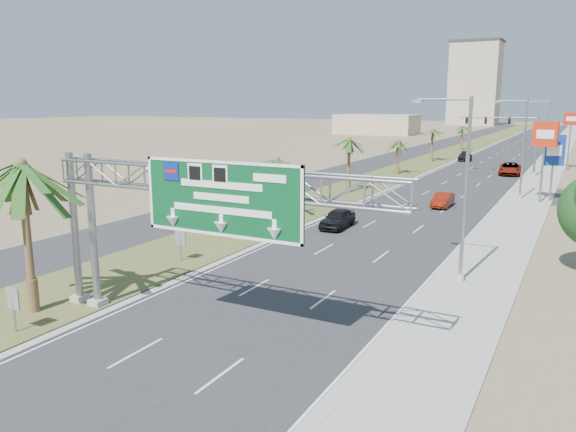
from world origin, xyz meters
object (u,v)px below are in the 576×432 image
at_px(car_mid_lane, 443,200).
at_px(pole_sign_red_far, 571,124).
at_px(sign_gantry, 196,193).
at_px(pole_sign_blue, 554,153).
at_px(car_far, 465,156).
at_px(car_right_lane, 510,169).
at_px(pole_sign_red_near, 545,139).
at_px(palm_near, 21,166).
at_px(car_left_lane, 338,219).
at_px(signal_mast, 520,140).

xyz_separation_m(car_mid_lane, pole_sign_red_far, (9.30, 38.41, 6.02)).
bearing_deg(car_mid_lane, sign_gantry, -94.63).
bearing_deg(pole_sign_blue, pole_sign_red_far, 88.96).
relative_size(car_mid_lane, car_far, 0.80).
distance_m(car_right_lane, pole_sign_red_far, 13.33).
relative_size(car_mid_lane, pole_sign_blue, 0.61).
bearing_deg(car_far, car_mid_lane, -88.53).
relative_size(pole_sign_red_near, pole_sign_blue, 1.19).
bearing_deg(sign_gantry, pole_sign_blue, 75.07).
height_order(palm_near, car_mid_lane, palm_near).
height_order(car_far, pole_sign_red_far, pole_sign_red_far).
bearing_deg(car_far, car_left_lane, -95.47).
bearing_deg(car_left_lane, pole_sign_red_near, 53.88).
relative_size(car_right_lane, pole_sign_blue, 0.87).
relative_size(sign_gantry, pole_sign_blue, 2.46).
bearing_deg(signal_mast, car_right_lane, 140.28).
bearing_deg(sign_gantry, palm_near, -166.68).
height_order(car_left_lane, car_right_lane, car_right_lane).
xyz_separation_m(palm_near, pole_sign_red_near, (18.62, 42.82, -0.63)).
relative_size(car_mid_lane, pole_sign_red_far, 0.49).
bearing_deg(pole_sign_blue, car_mid_lane, -137.64).
bearing_deg(car_far, pole_sign_red_near, -76.32).
xyz_separation_m(sign_gantry, car_far, (-3.88, 79.68, -5.31)).
height_order(signal_mast, car_mid_lane, signal_mast).
bearing_deg(pole_sign_red_far, pole_sign_blue, -91.04).
bearing_deg(car_mid_lane, pole_sign_red_far, 76.02).
height_order(sign_gantry, pole_sign_red_far, pole_sign_red_far).
bearing_deg(car_left_lane, car_mid_lane, 65.96).
height_order(signal_mast, pole_sign_red_far, pole_sign_red_far).
bearing_deg(car_mid_lane, car_left_lane, -112.53).
bearing_deg(pole_sign_red_near, pole_sign_blue, 61.55).
xyz_separation_m(sign_gantry, pole_sign_red_near, (10.48, 40.89, 0.25)).
bearing_deg(car_right_lane, signal_mast, -44.15).
height_order(signal_mast, pole_sign_red_near, pole_sign_red_near).
relative_size(car_far, pole_sign_blue, 0.76).
xyz_separation_m(car_far, pole_sign_red_far, (15.74, -6.83, 5.95)).
bearing_deg(car_left_lane, palm_near, -104.95).
height_order(car_left_lane, pole_sign_red_far, pole_sign_red_far).
xyz_separation_m(signal_mast, pole_sign_red_near, (4.25, -21.16, 1.45)).
bearing_deg(car_mid_lane, pole_sign_blue, 41.99).
bearing_deg(car_right_lane, pole_sign_blue, -77.82).
xyz_separation_m(signal_mast, pole_sign_red_far, (5.63, 10.80, 1.85)).
distance_m(palm_near, pole_sign_red_near, 46.70).
xyz_separation_m(palm_near, car_far, (4.26, 81.61, -6.18)).
distance_m(car_left_lane, car_far, 58.16).
bearing_deg(palm_near, signal_mast, 77.34).
distance_m(signal_mast, pole_sign_red_far, 12.32).
bearing_deg(signal_mast, car_far, 119.83).
xyz_separation_m(car_right_lane, pole_sign_red_near, (5.29, -22.02, 5.48)).
height_order(signal_mast, pole_sign_blue, signal_mast).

